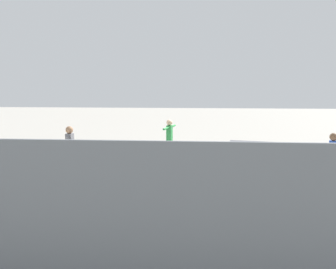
# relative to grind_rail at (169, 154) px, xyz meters

# --- Properties ---
(ground_plane) EXTENTS (60.00, 60.00, 0.00)m
(ground_plane) POSITION_rel_grind_rail_xyz_m (-0.54, 0.22, -0.14)
(ground_plane) COLOR #ADA89E
(grind_rail) EXTENTS (3.25, 0.39, 0.32)m
(grind_rail) POSITION_rel_grind_rail_xyz_m (0.00, 0.00, 0.00)
(grind_rail) COLOR black
(grind_rail) RESTS_ON ground_plane
(skate_ledge) EXTENTS (2.20, 0.89, 0.26)m
(skate_ledge) POSITION_rel_grind_rail_xyz_m (-3.71, -2.59, -0.01)
(skate_ledge) COLOR #595960
(skate_ledge) RESTS_ON ground_plane
(skater_main) EXTENTS (0.39, 1.25, 1.59)m
(skater_main) POSITION_rel_grind_rail_xyz_m (-0.07, 0.73, 0.79)
(skater_main) COLOR #2D3351
(skater_main) RESTS_ON ground_plane
(skateboard_main) EXTENTS (0.78, 0.60, 0.09)m
(skateboard_main) POSITION_rel_grind_rail_xyz_m (-0.31, 0.60, -0.06)
(skateboard_main) COLOR black
(skateboard_main) RESTS_ON ground_plane
(bystander_grey_shirt) EXTENTS (0.22, 0.37, 1.62)m
(bystander_grey_shirt) POSITION_rel_grind_rail_xyz_m (2.73, 3.26, 0.78)
(bystander_grey_shirt) COLOR #2D3351
(bystander_grey_shirt) RESTS_ON ground_plane
(bystander_blue_shirt) EXTENTS (0.35, 0.25, 1.56)m
(bystander_blue_shirt) POSITION_rel_grind_rail_xyz_m (-4.69, 3.75, 0.75)
(bystander_blue_shirt) COLOR brown
(bystander_blue_shirt) RESTS_ON ground_plane
(loose_skateboard_yellow) EXTENTS (0.79, 0.59, 0.09)m
(loose_skateboard_yellow) POSITION_rel_grind_rail_xyz_m (4.47, 1.79, -0.06)
(loose_skateboard_yellow) COLOR yellow
(loose_skateboard_yellow) RESTS_ON ground_plane
(trash_bin) EXTENTS (0.62, 0.62, 0.92)m
(trash_bin) POSITION_rel_grind_rail_xyz_m (1.61, 3.24, 0.32)
(trash_bin) COLOR #47474C
(trash_bin) RESTS_ON ground_plane
(back_fence) EXTENTS (24.00, 0.06, 2.09)m
(back_fence) POSITION_rel_grind_rail_xyz_m (-0.54, 8.62, 0.91)
(back_fence) COLOR slate
(back_fence) RESTS_ON ground_plane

